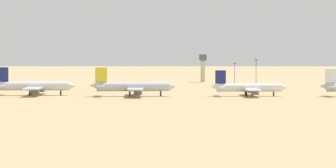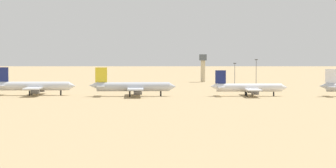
% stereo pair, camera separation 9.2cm
% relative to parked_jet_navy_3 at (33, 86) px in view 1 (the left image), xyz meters
% --- Properties ---
extents(ground, '(4000.00, 4000.00, 0.00)m').
position_rel_parked_jet_navy_3_xyz_m(ground, '(53.14, 1.65, -4.54)').
color(ground, tan).
extents(ridge_west, '(252.47, 213.98, 89.52)m').
position_rel_parked_jet_navy_3_xyz_m(ridge_west, '(-246.27, 976.86, 40.22)').
color(ridge_west, slate).
rests_on(ridge_west, ground).
extents(ridge_center, '(295.17, 215.49, 107.89)m').
position_rel_parked_jet_navy_3_xyz_m(ridge_center, '(-1.44, 1065.20, 49.40)').
color(ridge_center, slate).
rests_on(ridge_center, ground).
extents(parked_jet_navy_3, '(41.98, 35.44, 13.86)m').
position_rel_parked_jet_navy_3_xyz_m(parked_jet_navy_3, '(0.00, 0.00, 0.00)').
color(parked_jet_navy_3, silver).
rests_on(parked_jet_navy_3, ground).
extents(parked_jet_yellow_4, '(42.25, 35.78, 13.95)m').
position_rel_parked_jet_navy_3_xyz_m(parked_jet_yellow_4, '(49.76, -3.96, 0.03)').
color(parked_jet_yellow_4, silver).
rests_on(parked_jet_yellow_4, ground).
extents(parked_jet_navy_5, '(37.95, 32.00, 12.53)m').
position_rel_parked_jet_navy_3_xyz_m(parked_jet_navy_5, '(105.72, 0.71, -0.44)').
color(parked_jet_navy_5, white).
rests_on(parked_jet_navy_5, ground).
extents(control_tower, '(5.20, 5.20, 19.36)m').
position_rel_parked_jet_navy_3_xyz_m(control_tower, '(80.81, 156.10, 7.14)').
color(control_tower, '#C6B793').
rests_on(control_tower, ground).
extents(light_pole_west, '(1.80, 0.50, 16.49)m').
position_rel_parked_jet_navy_3_xyz_m(light_pole_west, '(115.54, 112.69, 4.92)').
color(light_pole_west, '#59595E').
rests_on(light_pole_west, ground).
extents(light_pole_mid, '(1.80, 0.50, 13.80)m').
position_rel_parked_jet_navy_3_xyz_m(light_pole_mid, '(102.43, 132.61, 3.54)').
color(light_pole_mid, '#59595E').
rests_on(light_pole_mid, ground).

